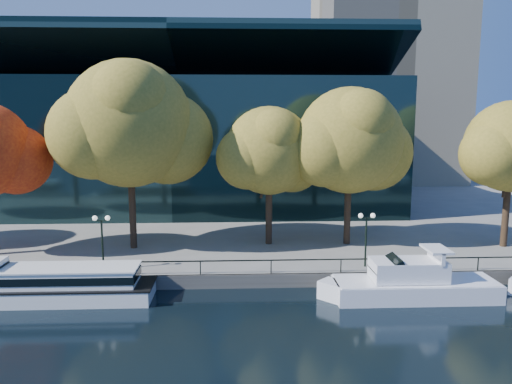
{
  "coord_description": "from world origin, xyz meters",
  "views": [
    {
      "loc": [
        2.42,
        -30.74,
        12.28
      ],
      "look_at": [
        4.14,
        8.0,
        6.09
      ],
      "focal_mm": 35.0,
      "sensor_mm": 36.0,
      "label": 1
    }
  ],
  "objects_px": {
    "cruiser_near": "(408,283)",
    "lamp_1": "(102,230)",
    "tree_2": "(132,126)",
    "tree_4": "(352,143)",
    "lamp_2": "(366,227)",
    "tour_boat": "(46,284)",
    "tree_3": "(271,153)"
  },
  "relations": [
    {
      "from": "cruiser_near",
      "to": "lamp_1",
      "type": "relative_size",
      "value": 2.96
    },
    {
      "from": "tree_2",
      "to": "tree_4",
      "type": "height_order",
      "value": "tree_2"
    },
    {
      "from": "cruiser_near",
      "to": "lamp_2",
      "type": "relative_size",
      "value": 2.96
    },
    {
      "from": "lamp_1",
      "to": "tree_2",
      "type": "bearing_deg",
      "value": 78.56
    },
    {
      "from": "tree_2",
      "to": "lamp_1",
      "type": "xyz_separation_m",
      "value": [
        -1.21,
        -5.96,
        -7.19
      ]
    },
    {
      "from": "lamp_1",
      "to": "tour_boat",
      "type": "bearing_deg",
      "value": -131.51
    },
    {
      "from": "tree_3",
      "to": "cruiser_near",
      "type": "bearing_deg",
      "value": -52.04
    },
    {
      "from": "tree_2",
      "to": "tree_4",
      "type": "relative_size",
      "value": 1.16
    },
    {
      "from": "tour_boat",
      "to": "lamp_2",
      "type": "distance_m",
      "value": 22.48
    },
    {
      "from": "lamp_1",
      "to": "lamp_2",
      "type": "xyz_separation_m",
      "value": [
        19.16,
        0.0,
        0.0
      ]
    },
    {
      "from": "tree_3",
      "to": "tree_4",
      "type": "distance_m",
      "value": 6.88
    },
    {
      "from": "tour_boat",
      "to": "tree_4",
      "type": "relative_size",
      "value": 1.09
    },
    {
      "from": "cruiser_near",
      "to": "tree_2",
      "type": "distance_m",
      "value": 24.36
    },
    {
      "from": "tour_boat",
      "to": "lamp_1",
      "type": "bearing_deg",
      "value": 48.49
    },
    {
      "from": "cruiser_near",
      "to": "tree_3",
      "type": "distance_m",
      "value": 15.76
    },
    {
      "from": "lamp_1",
      "to": "tree_3",
      "type": "bearing_deg",
      "value": 28.29
    },
    {
      "from": "cruiser_near",
      "to": "lamp_1",
      "type": "bearing_deg",
      "value": 169.3
    },
    {
      "from": "lamp_2",
      "to": "cruiser_near",
      "type": "bearing_deg",
      "value": -64.72
    },
    {
      "from": "tree_3",
      "to": "tour_boat",
      "type": "bearing_deg",
      "value": -147.02
    },
    {
      "from": "lamp_2",
      "to": "tree_4",
      "type": "bearing_deg",
      "value": 87.42
    },
    {
      "from": "tour_boat",
      "to": "lamp_1",
      "type": "xyz_separation_m",
      "value": [
        2.91,
        3.28,
        2.8
      ]
    },
    {
      "from": "cruiser_near",
      "to": "tree_3",
      "type": "xyz_separation_m",
      "value": [
        -8.4,
        10.77,
        7.86
      ]
    },
    {
      "from": "tree_4",
      "to": "lamp_1",
      "type": "xyz_separation_m",
      "value": [
        -19.45,
        -6.52,
        -5.78
      ]
    },
    {
      "from": "tree_2",
      "to": "tree_3",
      "type": "distance_m",
      "value": 11.67
    },
    {
      "from": "tree_2",
      "to": "tree_3",
      "type": "height_order",
      "value": "tree_2"
    },
    {
      "from": "tour_boat",
      "to": "lamp_2",
      "type": "height_order",
      "value": "lamp_2"
    },
    {
      "from": "tree_2",
      "to": "lamp_1",
      "type": "bearing_deg",
      "value": -101.44
    },
    {
      "from": "lamp_1",
      "to": "lamp_2",
      "type": "distance_m",
      "value": 19.16
    },
    {
      "from": "tour_boat",
      "to": "cruiser_near",
      "type": "height_order",
      "value": "cruiser_near"
    },
    {
      "from": "tree_3",
      "to": "lamp_1",
      "type": "xyz_separation_m",
      "value": [
        -12.63,
        -6.8,
        -4.95
      ]
    },
    {
      "from": "tree_4",
      "to": "tour_boat",
      "type": "bearing_deg",
      "value": -156.32
    },
    {
      "from": "tour_boat",
      "to": "cruiser_near",
      "type": "distance_m",
      "value": 23.95
    }
  ]
}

